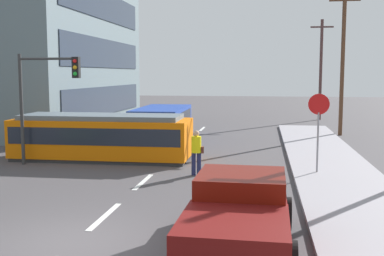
{
  "coord_description": "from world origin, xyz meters",
  "views": [
    {
      "loc": [
        4.08,
        -9.57,
        3.73
      ],
      "look_at": [
        1.28,
        8.89,
        1.58
      ],
      "focal_mm": 44.03,
      "sensor_mm": 36.0,
      "label": 1
    }
  ],
  "objects_px": {
    "city_bus": "(162,122)",
    "parked_sedan_mid": "(92,133)",
    "traffic_light_mast": "(45,87)",
    "pickup_truck_parked": "(239,213)",
    "streetcar_tram": "(102,136)",
    "stop_sign": "(319,116)",
    "utility_pole_far": "(321,68)",
    "pedestrian_crossing": "(197,150)",
    "utility_pole_mid": "(343,61)"
  },
  "relations": [
    {
      "from": "stop_sign",
      "to": "utility_pole_far",
      "type": "bearing_deg",
      "value": 83.32
    },
    {
      "from": "pedestrian_crossing",
      "to": "traffic_light_mast",
      "type": "relative_size",
      "value": 0.37
    },
    {
      "from": "pedestrian_crossing",
      "to": "parked_sedan_mid",
      "type": "bearing_deg",
      "value": 134.71
    },
    {
      "from": "traffic_light_mast",
      "to": "utility_pole_far",
      "type": "xyz_separation_m",
      "value": [
        13.29,
        21.47,
        1.02
      ]
    },
    {
      "from": "pickup_truck_parked",
      "to": "utility_pole_mid",
      "type": "height_order",
      "value": "utility_pole_mid"
    },
    {
      "from": "pickup_truck_parked",
      "to": "traffic_light_mast",
      "type": "distance_m",
      "value": 11.88
    },
    {
      "from": "city_bus",
      "to": "parked_sedan_mid",
      "type": "distance_m",
      "value": 3.96
    },
    {
      "from": "utility_pole_mid",
      "to": "traffic_light_mast",
      "type": "bearing_deg",
      "value": -139.11
    },
    {
      "from": "stop_sign",
      "to": "utility_pole_far",
      "type": "xyz_separation_m",
      "value": [
        2.56,
        21.87,
        2.02
      ]
    },
    {
      "from": "city_bus",
      "to": "traffic_light_mast",
      "type": "bearing_deg",
      "value": -112.43
    },
    {
      "from": "city_bus",
      "to": "traffic_light_mast",
      "type": "distance_m",
      "value": 8.53
    },
    {
      "from": "city_bus",
      "to": "utility_pole_far",
      "type": "distance_m",
      "value": 17.44
    },
    {
      "from": "pedestrian_crossing",
      "to": "stop_sign",
      "type": "relative_size",
      "value": 0.58
    },
    {
      "from": "pickup_truck_parked",
      "to": "traffic_light_mast",
      "type": "relative_size",
      "value": 1.11
    },
    {
      "from": "traffic_light_mast",
      "to": "city_bus",
      "type": "bearing_deg",
      "value": 67.57
    },
    {
      "from": "streetcar_tram",
      "to": "traffic_light_mast",
      "type": "xyz_separation_m",
      "value": [
        -1.76,
        -1.64,
        2.17
      ]
    },
    {
      "from": "pickup_truck_parked",
      "to": "traffic_light_mast",
      "type": "height_order",
      "value": "traffic_light_mast"
    },
    {
      "from": "stop_sign",
      "to": "utility_pole_far",
      "type": "distance_m",
      "value": 22.11
    },
    {
      "from": "streetcar_tram",
      "to": "traffic_light_mast",
      "type": "relative_size",
      "value": 1.7
    },
    {
      "from": "parked_sedan_mid",
      "to": "stop_sign",
      "type": "height_order",
      "value": "stop_sign"
    },
    {
      "from": "stop_sign",
      "to": "traffic_light_mast",
      "type": "distance_m",
      "value": 10.78
    },
    {
      "from": "pedestrian_crossing",
      "to": "utility_pole_far",
      "type": "bearing_deg",
      "value": 72.78
    },
    {
      "from": "stop_sign",
      "to": "city_bus",
      "type": "bearing_deg",
      "value": 133.32
    },
    {
      "from": "city_bus",
      "to": "utility_pole_far",
      "type": "bearing_deg",
      "value": 53.78
    },
    {
      "from": "utility_pole_mid",
      "to": "utility_pole_far",
      "type": "bearing_deg",
      "value": 90.7
    },
    {
      "from": "city_bus",
      "to": "pedestrian_crossing",
      "type": "xyz_separation_m",
      "value": [
        3.17,
        -8.63,
        -0.13
      ]
    },
    {
      "from": "streetcar_tram",
      "to": "stop_sign",
      "type": "height_order",
      "value": "stop_sign"
    },
    {
      "from": "stop_sign",
      "to": "utility_pole_mid",
      "type": "relative_size",
      "value": 0.33
    },
    {
      "from": "parked_sedan_mid",
      "to": "traffic_light_mast",
      "type": "distance_m",
      "value": 6.17
    },
    {
      "from": "pedestrian_crossing",
      "to": "city_bus",
      "type": "bearing_deg",
      "value": 110.17
    },
    {
      "from": "city_bus",
      "to": "traffic_light_mast",
      "type": "height_order",
      "value": "traffic_light_mast"
    },
    {
      "from": "streetcar_tram",
      "to": "pickup_truck_parked",
      "type": "height_order",
      "value": "streetcar_tram"
    },
    {
      "from": "pickup_truck_parked",
      "to": "traffic_light_mast",
      "type": "xyz_separation_m",
      "value": [
        -8.26,
        8.2,
        2.39
      ]
    },
    {
      "from": "parked_sedan_mid",
      "to": "utility_pole_mid",
      "type": "xyz_separation_m",
      "value": [
        13.62,
        6.0,
        3.9
      ]
    },
    {
      "from": "parked_sedan_mid",
      "to": "pedestrian_crossing",
      "type": "bearing_deg",
      "value": -45.29
    },
    {
      "from": "streetcar_tram",
      "to": "utility_pole_mid",
      "type": "height_order",
      "value": "utility_pole_mid"
    },
    {
      "from": "city_bus",
      "to": "pickup_truck_parked",
      "type": "height_order",
      "value": "city_bus"
    },
    {
      "from": "utility_pole_mid",
      "to": "stop_sign",
      "type": "bearing_deg",
      "value": -102.59
    },
    {
      "from": "city_bus",
      "to": "utility_pole_far",
      "type": "xyz_separation_m",
      "value": [
        10.13,
        13.84,
        3.14
      ]
    },
    {
      "from": "streetcar_tram",
      "to": "pedestrian_crossing",
      "type": "distance_m",
      "value": 5.27
    },
    {
      "from": "traffic_light_mast",
      "to": "utility_pole_far",
      "type": "distance_m",
      "value": 25.27
    },
    {
      "from": "stop_sign",
      "to": "utility_pole_mid",
      "type": "bearing_deg",
      "value": 77.41
    },
    {
      "from": "pickup_truck_parked",
      "to": "utility_pole_mid",
      "type": "relative_size",
      "value": 0.58
    },
    {
      "from": "pickup_truck_parked",
      "to": "parked_sedan_mid",
      "type": "distance_m",
      "value": 16.2
    },
    {
      "from": "traffic_light_mast",
      "to": "utility_pole_far",
      "type": "height_order",
      "value": "utility_pole_far"
    },
    {
      "from": "pickup_truck_parked",
      "to": "parked_sedan_mid",
      "type": "relative_size",
      "value": 1.21
    },
    {
      "from": "streetcar_tram",
      "to": "parked_sedan_mid",
      "type": "height_order",
      "value": "streetcar_tram"
    },
    {
      "from": "parked_sedan_mid",
      "to": "traffic_light_mast",
      "type": "height_order",
      "value": "traffic_light_mast"
    },
    {
      "from": "parked_sedan_mid",
      "to": "traffic_light_mast",
      "type": "bearing_deg",
      "value": -87.81
    },
    {
      "from": "utility_pole_mid",
      "to": "utility_pole_far",
      "type": "xyz_separation_m",
      "value": [
        -0.12,
        9.86,
        -0.31
      ]
    }
  ]
}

